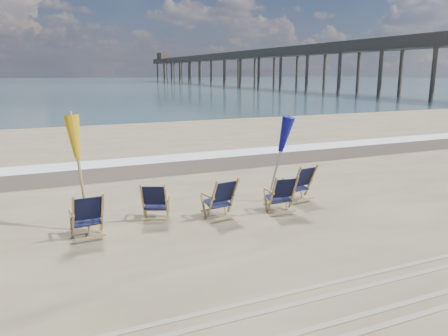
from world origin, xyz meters
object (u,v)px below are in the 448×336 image
object	(u,v)px
umbrella_blue	(278,137)
fishing_pier	(252,64)
beach_chair_2	(233,197)
beach_chair_1	(166,202)
beach_chair_3	(294,194)
beach_chair_4	(311,182)
beach_chair_0	(102,214)
umbrella_yellow	(79,143)

from	to	relation	value
umbrella_blue	fishing_pier	xyz separation A→B (m)	(36.77, 72.21, 3.02)
beach_chair_2	umbrella_blue	xyz separation A→B (m)	(1.46, 0.62, 1.15)
beach_chair_1	umbrella_blue	world-z (taller)	umbrella_blue
beach_chair_3	beach_chair_4	xyz separation A→B (m)	(0.96, 0.70, 0.02)
beach_chair_4	beach_chair_3	bearing A→B (deg)	27.43
beach_chair_0	umbrella_yellow	distance (m)	1.47
beach_chair_0	beach_chair_2	distance (m)	2.80
beach_chair_3	umbrella_yellow	size ratio (longest dim) A/B	0.40
beach_chair_0	umbrella_blue	size ratio (longest dim) A/B	0.45
beach_chair_1	umbrella_yellow	distance (m)	2.15
beach_chair_1	beach_chair_0	bearing A→B (deg)	39.63
beach_chair_3	beach_chair_4	world-z (taller)	beach_chair_4
beach_chair_0	beach_chair_1	size ratio (longest dim) A/B	1.07
beach_chair_1	umbrella_blue	distance (m)	3.13
beach_chair_2	beach_chair_4	xyz separation A→B (m)	(2.34, 0.44, 0.00)
beach_chair_2	beach_chair_4	world-z (taller)	beach_chair_4
beach_chair_3	beach_chair_4	size ratio (longest dim) A/B	0.96
beach_chair_0	beach_chair_1	xyz separation A→B (m)	(1.38, 0.39, -0.03)
beach_chair_4	beach_chair_0	bearing A→B (deg)	-3.14
beach_chair_2	umbrella_yellow	world-z (taller)	umbrella_yellow
beach_chair_1	beach_chair_2	world-z (taller)	beach_chair_2
beach_chair_2	beach_chair_3	distance (m)	1.40
beach_chair_3	fishing_pier	distance (m)	81.96
beach_chair_4	fishing_pier	distance (m)	80.91
beach_chair_4	umbrella_yellow	distance (m)	5.59
fishing_pier	beach_chair_0	bearing A→B (deg)	-119.38
beach_chair_0	umbrella_yellow	size ratio (longest dim) A/B	0.41
beach_chair_1	beach_chair_3	size ratio (longest dim) A/B	0.96
beach_chair_4	umbrella_yellow	world-z (taller)	umbrella_yellow
fishing_pier	beach_chair_1	bearing A→B (deg)	-118.68
beach_chair_2	fishing_pier	world-z (taller)	fishing_pier
beach_chair_2	umbrella_blue	distance (m)	1.96
beach_chair_1	beach_chair_2	bearing A→B (deg)	-169.23
beach_chair_1	beach_chair_3	xyz separation A→B (m)	(2.80, -0.60, 0.02)
beach_chair_1	beach_chair_2	xyz separation A→B (m)	(1.42, -0.33, 0.03)
beach_chair_0	beach_chair_4	bearing A→B (deg)	-177.42
umbrella_blue	umbrella_yellow	bearing A→B (deg)	-178.92
beach_chair_2	fishing_pier	size ratio (longest dim) A/B	0.01
umbrella_yellow	fishing_pier	xyz separation A→B (m)	(41.32, 72.29, 2.86)
beach_chair_4	beach_chair_2	bearing A→B (deg)	1.99
beach_chair_1	beach_chair_2	size ratio (longest dim) A/B	0.93
beach_chair_2	umbrella_yellow	xyz separation A→B (m)	(-3.09, 0.54, 1.31)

